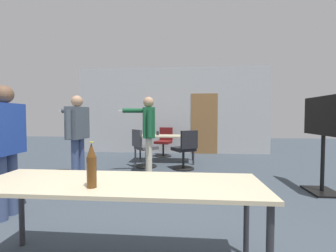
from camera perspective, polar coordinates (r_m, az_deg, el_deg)
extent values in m
cube|color=#B2B5B7|center=(7.78, 1.03, 3.98)|extent=(6.61, 0.10, 2.96)
cube|color=olive|center=(7.74, 9.16, 0.59)|extent=(0.90, 0.02, 2.05)
cube|color=#C6B793|center=(1.91, -12.07, -14.06)|extent=(2.27, 0.69, 0.03)
cylinder|color=#2D2D33|center=(2.75, -33.18, -17.32)|extent=(0.05, 0.05, 0.71)
cylinder|color=#2D2D33|center=(2.30, 19.29, -21.08)|extent=(0.05, 0.05, 0.71)
cube|color=#C6B793|center=(6.25, -0.72, -2.53)|extent=(1.67, 0.74, 0.03)
cylinder|color=#2D2D33|center=(6.11, -8.29, -6.18)|extent=(0.05, 0.05, 0.71)
cylinder|color=#2D2D33|center=(5.96, 6.47, -6.39)|extent=(0.05, 0.05, 0.71)
cylinder|color=#2D2D33|center=(6.72, -7.09, -5.40)|extent=(0.05, 0.05, 0.71)
cylinder|color=#2D2D33|center=(6.58, 6.30, -5.55)|extent=(0.05, 0.05, 0.71)
cube|color=black|center=(4.67, 34.47, -13.56)|extent=(0.44, 0.56, 0.03)
cylinder|color=black|center=(4.57, 34.61, -7.78)|extent=(0.06, 0.06, 0.93)
cube|color=black|center=(4.50, 34.85, 2.16)|extent=(0.04, 1.14, 0.65)
cube|color=#192342|center=(4.51, 35.10, 2.15)|extent=(0.01, 1.05, 0.57)
cylinder|color=#3D4C75|center=(4.86, -22.54, -7.93)|extent=(0.14, 0.14, 0.82)
cylinder|color=#3D4C75|center=(5.02, -21.25, -7.60)|extent=(0.14, 0.14, 0.82)
cube|color=#4C5660|center=(4.87, -22.02, 0.75)|extent=(0.32, 0.49, 0.64)
sphere|color=tan|center=(4.88, -22.10, 5.87)|extent=(0.23, 0.23, 0.23)
cylinder|color=#4C5660|center=(4.64, -24.02, 0.37)|extent=(0.11, 0.11, 0.56)
cylinder|color=#4C5660|center=(5.26, -22.79, 3.64)|extent=(0.57, 0.19, 0.11)
cube|color=white|center=(5.45, -25.43, 3.55)|extent=(0.12, 0.05, 0.03)
cylinder|color=beige|center=(4.80, -4.84, -7.90)|extent=(0.13, 0.13, 0.82)
cylinder|color=beige|center=(4.97, -4.98, -7.54)|extent=(0.13, 0.13, 0.82)
cube|color=#195633|center=(4.81, -4.94, 0.88)|extent=(0.33, 0.46, 0.64)
sphere|color=tan|center=(4.82, -4.96, 6.06)|extent=(0.23, 0.23, 0.23)
cylinder|color=#195633|center=(4.55, -4.72, 0.58)|extent=(0.10, 0.10, 0.56)
cylinder|color=#195633|center=(5.06, -8.31, 3.90)|extent=(0.56, 0.23, 0.10)
cube|color=white|center=(5.07, -11.81, 3.87)|extent=(0.13, 0.06, 0.03)
cylinder|color=#3D4C75|center=(3.47, -36.74, -12.54)|extent=(0.14, 0.14, 0.80)
cylinder|color=#3D4C75|center=(3.61, -34.86, -11.92)|extent=(0.14, 0.14, 0.80)
cube|color=#23429E|center=(3.44, -36.08, -0.58)|extent=(0.27, 0.45, 0.63)
sphere|color=brown|center=(3.44, -36.25, 6.52)|extent=(0.22, 0.22, 0.22)
cylinder|color=#23429E|center=(3.82, -36.87, 3.44)|extent=(0.55, 0.13, 0.11)
cylinder|color=black|center=(7.20, -1.22, -7.60)|extent=(0.52, 0.52, 0.03)
cylinder|color=black|center=(7.17, -1.22, -5.98)|extent=(0.06, 0.06, 0.38)
cube|color=maroon|center=(7.14, -1.22, -4.15)|extent=(0.57, 0.57, 0.08)
cube|color=maroon|center=(7.36, -0.49, -1.99)|extent=(0.44, 0.17, 0.42)
cylinder|color=black|center=(5.77, -5.52, -10.12)|extent=(0.52, 0.52, 0.03)
cylinder|color=black|center=(5.73, -5.53, -7.93)|extent=(0.06, 0.06, 0.42)
cube|color=#4C4C51|center=(5.69, -5.54, -5.47)|extent=(0.65, 0.65, 0.08)
cube|color=#4C4C51|center=(5.54, -7.91, -3.09)|extent=(0.32, 0.38, 0.42)
cylinder|color=black|center=(5.53, 3.91, -10.67)|extent=(0.52, 0.52, 0.03)
cylinder|color=black|center=(5.49, 3.92, -8.41)|extent=(0.06, 0.06, 0.41)
cube|color=black|center=(5.45, 3.93, -5.85)|extent=(0.63, 0.63, 0.08)
cube|color=black|center=(5.20, 5.43, -3.48)|extent=(0.40, 0.28, 0.42)
cylinder|color=#563314|center=(1.78, -18.82, -11.03)|extent=(0.07, 0.07, 0.23)
cone|color=#563314|center=(1.75, -18.89, -5.72)|extent=(0.06, 0.06, 0.10)
cylinder|color=gold|center=(1.75, -18.92, -3.91)|extent=(0.03, 0.03, 0.01)
cylinder|color=#232328|center=(6.31, -2.64, -1.84)|extent=(0.08, 0.08, 0.11)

